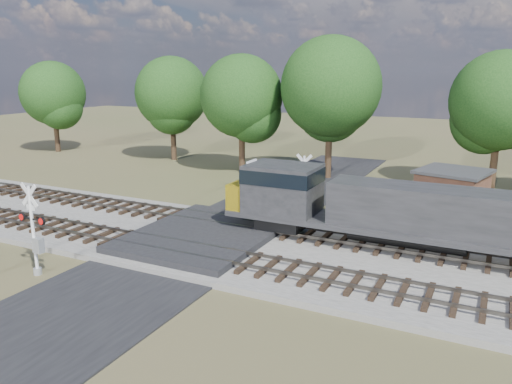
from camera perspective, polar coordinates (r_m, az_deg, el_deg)
The scene contains 10 objects.
ground at distance 27.08m, azimuth -6.43°, elevation -6.00°, with size 160.00×160.00×0.00m, color #464F2A.
ballast_bed at distance 23.95m, azimuth 15.10°, elevation -8.73°, with size 140.00×10.00×0.30m, color gray.
road at distance 27.07m, azimuth -6.43°, elevation -5.92°, with size 7.00×60.00×0.08m, color black.
crossing_panel at distance 27.38m, azimuth -5.88°, elevation -5.06°, with size 7.00×9.00×0.62m, color #262628.
track_near at distance 23.82m, azimuth -2.68°, elevation -7.68°, with size 140.00×2.60×0.33m.
track_far at distance 28.04m, azimuth 2.28°, elevation -4.33°, with size 140.00×2.60×0.33m.
crossing_signal_near at distance 24.59m, azimuth -23.92°, elevation -4.81°, with size 1.73×0.38×4.30m.
crossing_signal_far at distance 31.00m, azimuth 5.30°, elevation -0.07°, with size 1.68×0.36×4.17m.
equipment_shed at distance 35.10m, azimuth 21.49°, elevation 0.14°, with size 5.00×5.00×2.81m.
treeline at distance 41.83m, azimuth 17.05°, elevation 10.16°, with size 83.50×9.83×11.95m.
Camera 1 is at (13.93, -21.36, 9.13)m, focal length 35.00 mm.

